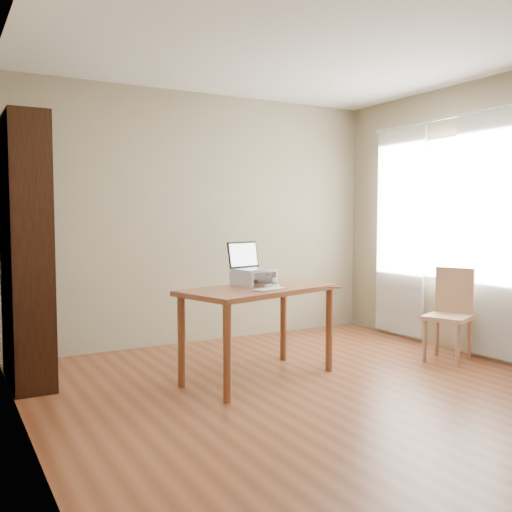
{
  "coord_description": "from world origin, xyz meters",
  "views": [
    {
      "loc": [
        -2.43,
        -3.26,
        1.32
      ],
      "look_at": [
        -0.22,
        0.7,
        1.01
      ],
      "focal_mm": 40.0,
      "sensor_mm": 36.0,
      "label": 1
    }
  ],
  "objects": [
    {
      "name": "bookshelf",
      "position": [
        -1.83,
        1.55,
        1.05
      ],
      "size": [
        0.3,
        0.9,
        2.1
      ],
      "color": "black",
      "rests_on": "ground"
    },
    {
      "name": "desk",
      "position": [
        -0.19,
        0.72,
        0.64
      ],
      "size": [
        1.42,
        0.98,
        0.75
      ],
      "rotation": [
        0.0,
        0.0,
        0.28
      ],
      "color": "brown",
      "rests_on": "ground"
    },
    {
      "name": "cat",
      "position": [
        -0.16,
        0.83,
        0.81
      ],
      "size": [
        0.23,
        0.47,
        0.14
      ],
      "rotation": [
        0.0,
        0.0,
        0.36
      ],
      "color": "#443D35",
      "rests_on": "desk"
    },
    {
      "name": "chair",
      "position": [
        1.66,
        0.38,
        0.45
      ],
      "size": [
        0.49,
        0.49,
        0.85
      ],
      "rotation": [
        0.0,
        0.0,
        0.39
      ],
      "color": "#A17157",
      "rests_on": "ground"
    },
    {
      "name": "laptop",
      "position": [
        -0.19,
        0.86,
        0.94
      ],
      "size": [
        0.38,
        0.35,
        0.23
      ],
      "rotation": [
        0.0,
        0.0,
        0.28
      ],
      "color": "silver",
      "rests_on": "laptop_stand"
    },
    {
      "name": "coaster",
      "position": [
        0.36,
        0.43,
        0.75
      ],
      "size": [
        0.11,
        0.11,
        0.01
      ],
      "primitive_type": "cylinder",
      "color": "brown",
      "rests_on": "desk"
    },
    {
      "name": "room",
      "position": [
        0.03,
        0.01,
        1.3
      ],
      "size": [
        4.04,
        4.54,
        2.64
      ],
      "color": "#5C2D18",
      "rests_on": "ground"
    },
    {
      "name": "laptop_stand",
      "position": [
        -0.19,
        0.8,
        0.83
      ],
      "size": [
        0.32,
        0.25,
        0.13
      ],
      "rotation": [
        0.0,
        0.0,
        0.28
      ],
      "color": "silver",
      "rests_on": "desk"
    },
    {
      "name": "keyboard",
      "position": [
        -0.21,
        0.5,
        0.76
      ],
      "size": [
        0.31,
        0.2,
        0.02
      ],
      "rotation": [
        0.0,
        0.0,
        0.28
      ],
      "color": "silver",
      "rests_on": "desk"
    },
    {
      "name": "curtains",
      "position": [
        1.92,
        0.8,
        1.17
      ],
      "size": [
        0.03,
        1.9,
        2.25
      ],
      "color": "silver",
      "rests_on": "ground"
    }
  ]
}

